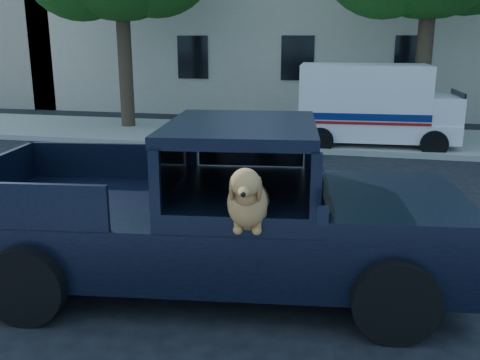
{
  "coord_description": "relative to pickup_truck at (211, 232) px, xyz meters",
  "views": [
    {
      "loc": [
        3.38,
        -6.45,
        2.93
      ],
      "look_at": [
        2.15,
        -1.03,
        1.45
      ],
      "focal_mm": 40.0,
      "sensor_mm": 36.0,
      "label": 1
    }
  ],
  "objects": [
    {
      "name": "mail_truck",
      "position": [
        1.97,
        9.01,
        0.3
      ],
      "size": [
        4.2,
        2.29,
        2.25
      ],
      "rotation": [
        0.0,
        0.0,
        0.06
      ],
      "color": "silver",
      "rests_on": "ground"
    },
    {
      "name": "far_sidewalk",
      "position": [
        -1.71,
        9.87,
        -0.6
      ],
      "size": [
        60.0,
        4.0,
        0.15
      ],
      "primitive_type": "cube",
      "color": "gray",
      "rests_on": "ground"
    },
    {
      "name": "ground",
      "position": [
        -1.71,
        0.67,
        -0.68
      ],
      "size": [
        120.0,
        120.0,
        0.0
      ],
      "primitive_type": "plane",
      "color": "black",
      "rests_on": "ground"
    },
    {
      "name": "lane_stripes",
      "position": [
        0.29,
        4.07,
        -0.67
      ],
      "size": [
        21.6,
        0.14,
        0.01
      ],
      "primitive_type": null,
      "color": "silver",
      "rests_on": "ground"
    },
    {
      "name": "pickup_truck",
      "position": [
        0.0,
        0.0,
        0.0
      ],
      "size": [
        5.83,
        3.1,
        2.0
      ],
      "rotation": [
        0.0,
        0.0,
        0.13
      ],
      "color": "black",
      "rests_on": "ground"
    }
  ]
}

